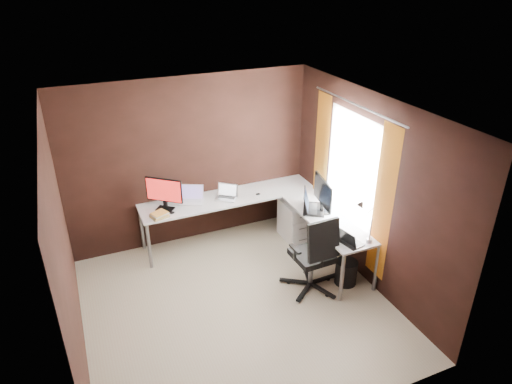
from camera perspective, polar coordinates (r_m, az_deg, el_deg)
room at (r=5.30m, az=0.55°, el=-2.12°), size 3.60×3.60×2.50m
desk at (r=6.54m, az=1.11°, el=-2.09°), size 2.65×2.25×0.73m
drawer_pedestal at (r=7.05m, az=5.06°, el=-3.47°), size 0.42×0.50×0.60m
monitor_left at (r=6.43m, az=-11.41°, el=-0.03°), size 0.43×0.36×0.47m
monitor_right at (r=6.30m, az=8.37°, el=-0.19°), size 0.18×0.60×0.49m
laptop_white at (r=6.68m, az=-8.08°, el=-0.75°), size 0.42×0.37×0.23m
laptop_silver at (r=6.72m, az=-3.67°, el=-0.38°), size 0.37×0.35×0.20m
laptop_black_big at (r=6.43m, az=6.90°, el=-1.72°), size 0.47×0.51×0.27m
laptop_black_small at (r=5.76m, az=11.57°, el=-5.96°), size 0.27×0.33×0.20m
book_stack at (r=6.35m, az=-11.98°, el=-2.82°), size 0.27×0.24×0.07m
mouse_left at (r=6.41m, az=-10.45°, el=-2.56°), size 0.08×0.06×0.03m
mouse_corner at (r=6.80m, az=0.25°, el=-0.27°), size 0.09×0.07×0.03m
desk_lamp at (r=5.69m, az=13.41°, el=-3.12°), size 0.18×0.21×0.54m
office_chair at (r=6.00m, az=7.14°, el=-9.33°), size 0.61×0.61×1.10m
wastebasket at (r=6.24m, az=11.19°, el=-9.81°), size 0.38×0.38×0.33m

